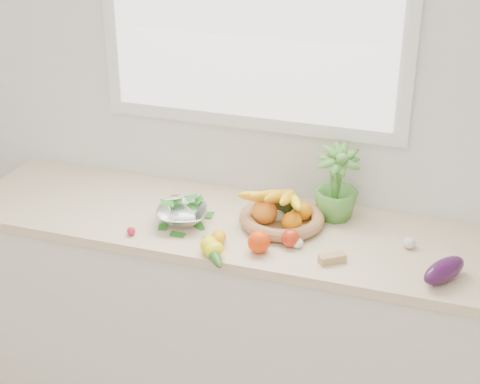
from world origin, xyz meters
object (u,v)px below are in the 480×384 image
(cucumber, at_px, (212,251))
(eggplant, at_px, (444,270))
(fruit_basket, at_px, (281,213))
(colander_with_spinach, at_px, (182,212))
(potted_herb, at_px, (336,184))
(apple, at_px, (290,238))

(cucumber, bearing_deg, eggplant, 7.28)
(cucumber, bearing_deg, fruit_basket, 60.82)
(eggplant, distance_m, colander_with_spinach, 1.04)
(cucumber, bearing_deg, colander_with_spinach, 135.63)
(potted_herb, distance_m, colander_with_spinach, 0.63)
(potted_herb, relative_size, colander_with_spinach, 1.29)
(cucumber, height_order, potted_herb, potted_herb)
(fruit_basket, bearing_deg, eggplant, -18.01)
(potted_herb, bearing_deg, colander_with_spinach, -156.27)
(eggplant, distance_m, potted_herb, 0.59)
(eggplant, bearing_deg, cucumber, -172.72)
(apple, xyz_separation_m, potted_herb, (0.11, 0.29, 0.12))
(eggplant, xyz_separation_m, colander_with_spinach, (-1.03, 0.09, 0.01))
(fruit_basket, bearing_deg, potted_herb, 34.11)
(eggplant, relative_size, colander_with_spinach, 0.83)
(cucumber, xyz_separation_m, potted_herb, (0.37, 0.45, 0.13))
(colander_with_spinach, bearing_deg, potted_herb, 23.73)
(potted_herb, height_order, fruit_basket, potted_herb)
(apple, distance_m, potted_herb, 0.33)
(eggplant, height_order, fruit_basket, fruit_basket)
(apple, distance_m, eggplant, 0.58)
(potted_herb, xyz_separation_m, fruit_basket, (-0.19, -0.13, -0.10))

